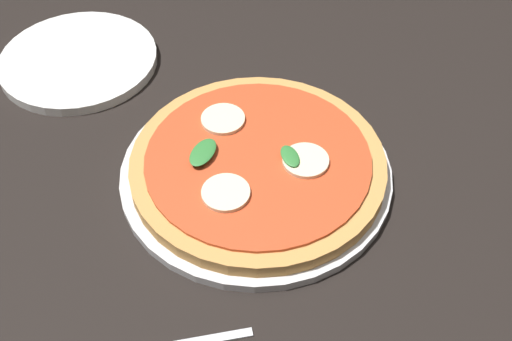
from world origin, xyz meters
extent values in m
cube|color=black|center=(0.00, 0.00, 0.75)|extent=(1.47, 0.93, 0.04)
cylinder|color=silver|center=(-0.06, 0.05, 0.77)|extent=(0.33, 0.33, 0.01)
cylinder|color=tan|center=(-0.06, 0.05, 0.79)|extent=(0.31, 0.31, 0.02)
cylinder|color=#CC4723|center=(-0.06, 0.05, 0.80)|extent=(0.27, 0.27, 0.00)
cylinder|color=beige|center=(0.00, 0.05, 0.80)|extent=(0.05, 0.05, 0.00)
cylinder|color=beige|center=(-0.10, 0.11, 0.80)|extent=(0.05, 0.05, 0.00)
cylinder|color=beige|center=(-0.09, -0.01, 0.80)|extent=(0.05, 0.05, 0.00)
ellipsoid|color=#337F38|center=(-0.12, 0.05, 0.81)|extent=(0.04, 0.05, 0.00)
ellipsoid|color=#337F38|center=(-0.02, 0.05, 0.81)|extent=(0.03, 0.04, 0.00)
cylinder|color=white|center=(-0.32, 0.27, 0.77)|extent=(0.23, 0.23, 0.01)
camera|label=1|loc=(-0.05, -0.45, 1.33)|focal=43.55mm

